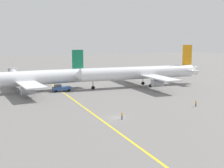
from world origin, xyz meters
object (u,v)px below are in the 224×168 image
Objects in this scene: ground_crew_ramp_agent_by_cones at (122,116)px; jet_bridge at (13,74)px; pushback_tug at (61,88)px; ground_crew_wing_walker_right at (196,103)px; airliner_at_gate_left at (18,79)px; airliner_being_pushed at (141,73)px.

jet_bridge reaches higher than ground_crew_ramp_agent_by_cones.
ground_crew_ramp_agent_by_cones is (1.10, -42.51, -0.34)m from pushback_tug.
ground_crew_ramp_agent_by_cones is 24.75m from ground_crew_wing_walker_right.
airliner_at_gate_left is 46.20m from airliner_being_pushed.
jet_bridge is (-38.19, 65.17, 3.57)m from ground_crew_wing_walker_right.
ground_crew_ramp_agent_by_cones is at bearing -127.73° from airliner_being_pushed.
airliner_being_pushed reaches higher than pushback_tug.
airliner_being_pushed is 31.63× the size of ground_crew_ramp_agent_by_cones.
pushback_tug is 42.52m from ground_crew_ramp_agent_by_cones.
airliner_being_pushed is 30.96× the size of ground_crew_wing_walker_right.
airliner_at_gate_left reaches higher than jet_bridge.
airliner_at_gate_left is 2.44× the size of jet_bridge.
airliner_being_pushed is at bearing -8.68° from airliner_at_gate_left.
ground_crew_wing_walker_right is at bearing -57.36° from pushback_tug.
jet_bridge is at bearing 120.37° from ground_crew_wing_walker_right.
airliner_at_gate_left is at bearing 132.14° from ground_crew_wing_walker_right.
airliner_being_pushed is 31.99m from pushback_tug.
airliner_being_pushed reaches higher than airliner_at_gate_left.
jet_bridge is (-13.55, 67.50, 3.59)m from ground_crew_ramp_agent_by_cones.
airliner_being_pushed is 37.78m from ground_crew_wing_walker_right.
ground_crew_ramp_agent_by_cones is (-30.46, -39.38, -4.50)m from airliner_being_pushed.
pushback_tug reaches higher than ground_crew_wing_walker_right.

